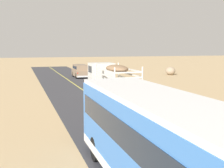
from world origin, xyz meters
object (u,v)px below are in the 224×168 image
bus (155,141)px  car_far (80,70)px  boulder_far_horizon (170,71)px  livestock_truck (107,75)px

bus → car_far: bus is taller
boulder_far_horizon → bus: bearing=-118.7°
livestock_truck → boulder_far_horizon: size_ratio=5.77×
bus → car_far: (4.75, 36.30, -0.66)m
livestock_truck → car_far: 15.56m
bus → boulder_far_horizon: bearing=61.3°
car_far → boulder_far_horizon: (15.01, -0.25, -0.42)m
livestock_truck → bus: bus is taller
livestock_truck → bus: 21.23m
car_far → bus: bearing=-97.5°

